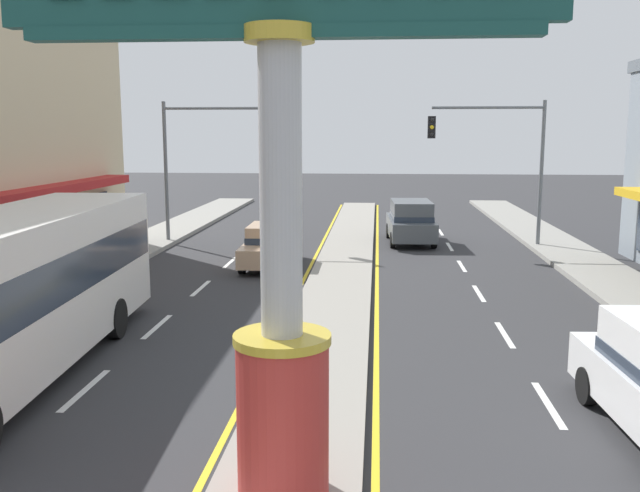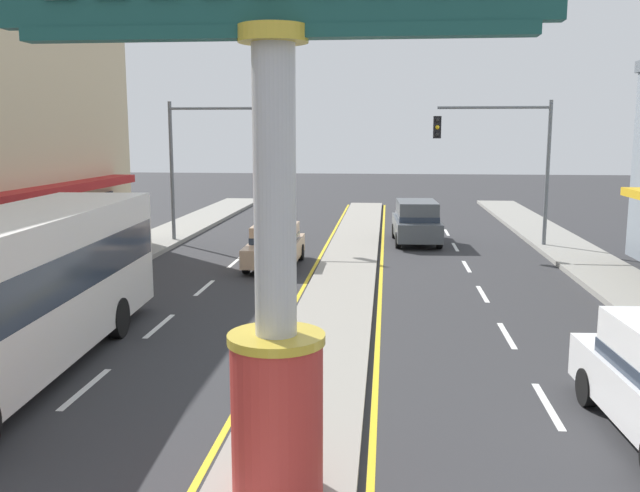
# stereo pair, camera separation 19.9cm
# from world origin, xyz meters

# --- Properties ---
(median_strip) EXTENTS (2.09, 52.00, 0.14)m
(median_strip) POSITION_xyz_m (0.00, 18.00, 0.07)
(median_strip) COLOR gray
(median_strip) RESTS_ON ground
(sidewalk_left) EXTENTS (2.50, 60.00, 0.18)m
(sidewalk_left) POSITION_xyz_m (-8.89, 16.00, 0.09)
(sidewalk_left) COLOR gray
(sidewalk_left) RESTS_ON ground
(lane_markings) EXTENTS (8.83, 52.00, 0.01)m
(lane_markings) POSITION_xyz_m (-0.00, 16.65, 0.00)
(lane_markings) COLOR silver
(lane_markings) RESTS_ON ground
(district_sign) EXTENTS (6.77, 1.27, 7.56)m
(district_sign) POSITION_xyz_m (-0.00, 5.48, 4.03)
(district_sign) COLOR #B7332D
(district_sign) RESTS_ON median_strip
(traffic_light_left_side) EXTENTS (4.86, 0.46, 6.20)m
(traffic_light_left_side) POSITION_xyz_m (-6.28, 26.65, 4.25)
(traffic_light_left_side) COLOR slate
(traffic_light_left_side) RESTS_ON ground
(traffic_light_right_side) EXTENTS (4.86, 0.46, 6.20)m
(traffic_light_right_side) POSITION_xyz_m (6.28, 26.71, 4.25)
(traffic_light_right_side) COLOR slate
(traffic_light_right_side) RESTS_ON ground
(suv_near_right_lane) EXTENTS (2.13, 4.68, 1.90)m
(suv_near_right_lane) POSITION_xyz_m (2.70, 27.68, 0.98)
(suv_near_right_lane) COLOR #4C5156
(suv_near_right_lane) RESTS_ON ground
(bus_far_right_lane) EXTENTS (3.12, 11.32, 3.26)m
(bus_far_right_lane) POSITION_xyz_m (-5.99, 9.57, 1.87)
(bus_far_right_lane) COLOR silver
(bus_far_right_lane) RESTS_ON ground
(sedan_near_left_lane) EXTENTS (1.88, 4.32, 1.53)m
(sedan_near_left_lane) POSITION_xyz_m (-2.70, 21.82, 0.79)
(sedan_near_left_lane) COLOR tan
(sedan_near_left_lane) RESTS_ON ground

